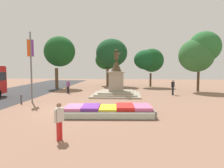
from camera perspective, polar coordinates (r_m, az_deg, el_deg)
The scene contains 12 objects.
ground_plane at distance 16.34m, azimuth -10.12°, elevation -6.82°, with size 74.15×74.15×0.00m, color #8C6651.
flower_planter at distance 14.46m, azimuth -0.92°, elevation -7.07°, with size 6.17×2.89×0.69m.
statue_monument at distance 23.85m, azimuth 1.12°, elevation -0.60°, with size 5.17×5.17×5.04m.
banner_pole at distance 20.50m, azimuth -20.39°, elevation 4.84°, with size 0.22×1.06×6.20m.
pedestrian_with_handbag at distance 26.23m, azimuth -11.40°, elevation -0.40°, with size 0.65×0.48×1.65m.
pedestrian_near_planter at distance 25.21m, azimuth 15.62°, elevation -0.48°, with size 0.40×0.48×1.75m.
pedestrian_crossing_plaza at distance 9.90m, azimuth -13.63°, elevation -8.80°, with size 0.36×0.52×1.68m.
kerb_bollard_north at distance 20.23m, azimuth -22.61°, elevation -3.62°, with size 0.16×0.16×0.82m.
park_tree_far_left at distance 32.55m, azimuth -13.38°, elevation 8.31°, with size 4.44×4.39×7.44m.
park_tree_behind_statue at distance 33.65m, azimuth 9.67°, elevation 6.17°, with size 4.51×3.37×5.83m.
park_tree_far_right at distance 29.33m, azimuth 21.99°, elevation 7.82°, with size 5.11×3.94×7.49m.
park_tree_street_side at distance 35.22m, azimuth -0.57°, elevation 7.67°, with size 5.25×5.25×7.50m.
Camera 1 is at (4.07, -15.48, 3.28)m, focal length 35.00 mm.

